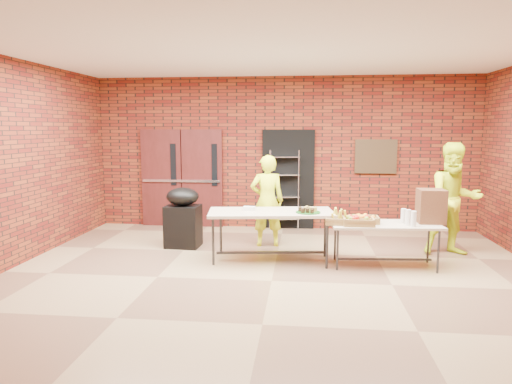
# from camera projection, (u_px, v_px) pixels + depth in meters

# --- Properties ---
(room) EXTENTS (8.08, 7.08, 3.28)m
(room) POSITION_uv_depth(u_px,v_px,m) (272.00, 168.00, 6.18)
(room) COLOR brown
(room) RESTS_ON ground
(double_doors) EXTENTS (1.78, 0.12, 2.10)m
(double_doors) POSITION_uv_depth(u_px,v_px,m) (182.00, 178.00, 9.87)
(double_doors) COLOR #481514
(double_doors) RESTS_ON room
(dark_doorway) EXTENTS (1.10, 0.06, 2.10)m
(dark_doorway) POSITION_uv_depth(u_px,v_px,m) (288.00, 179.00, 9.66)
(dark_doorway) COLOR black
(dark_doorway) RESTS_ON room
(bronze_plaque) EXTENTS (0.85, 0.04, 0.70)m
(bronze_plaque) POSITION_uv_depth(u_px,v_px,m) (376.00, 156.00, 9.39)
(bronze_plaque) COLOR #382716
(bronze_plaque) RESTS_ON room
(wire_rack) EXTENTS (0.64, 0.32, 1.68)m
(wire_rack) POSITION_uv_depth(u_px,v_px,m) (284.00, 190.00, 9.56)
(wire_rack) COLOR silver
(wire_rack) RESTS_ON room
(table_left) EXTENTS (2.07, 1.07, 0.81)m
(table_left) POSITION_uv_depth(u_px,v_px,m) (271.00, 215.00, 7.29)
(table_left) COLOR tan
(table_left) RESTS_ON room
(table_right) EXTENTS (1.70, 0.81, 0.68)m
(table_right) POSITION_uv_depth(u_px,v_px,m) (385.00, 227.00, 7.01)
(table_right) COLOR tan
(table_right) RESTS_ON room
(basket_bananas) EXTENTS (0.42, 0.33, 0.13)m
(basket_bananas) POSITION_uv_depth(u_px,v_px,m) (339.00, 220.00, 6.97)
(basket_bananas) COLOR olive
(basket_bananas) RESTS_ON table_right
(basket_oranges) EXTENTS (0.40, 0.31, 0.13)m
(basket_oranges) POSITION_uv_depth(u_px,v_px,m) (365.00, 219.00, 7.05)
(basket_oranges) COLOR olive
(basket_oranges) RESTS_ON table_right
(basket_apples) EXTENTS (0.46, 0.36, 0.14)m
(basket_apples) POSITION_uv_depth(u_px,v_px,m) (358.00, 221.00, 6.88)
(basket_apples) COLOR olive
(basket_apples) RESTS_ON table_right
(muffin_tray) EXTENTS (0.39, 0.39, 0.10)m
(muffin_tray) POSITION_uv_depth(u_px,v_px,m) (308.00, 210.00, 7.14)
(muffin_tray) COLOR #144D15
(muffin_tray) RESTS_ON table_left
(napkin_box) EXTENTS (0.19, 0.13, 0.06)m
(napkin_box) POSITION_uv_depth(u_px,v_px,m) (249.00, 209.00, 7.34)
(napkin_box) COLOR silver
(napkin_box) RESTS_ON table_left
(coffee_dispenser) EXTENTS (0.40, 0.35, 0.52)m
(coffee_dispenser) POSITION_uv_depth(u_px,v_px,m) (431.00, 206.00, 7.02)
(coffee_dispenser) COLOR #55331D
(coffee_dispenser) RESTS_ON table_right
(cup_stack_front) EXTENTS (0.08, 0.08, 0.23)m
(cup_stack_front) POSITION_uv_depth(u_px,v_px,m) (408.00, 217.00, 6.87)
(cup_stack_front) COLOR silver
(cup_stack_front) RESTS_ON table_right
(cup_stack_mid) EXTENTS (0.08, 0.08, 0.24)m
(cup_stack_mid) POSITION_uv_depth(u_px,v_px,m) (414.00, 219.00, 6.76)
(cup_stack_mid) COLOR silver
(cup_stack_mid) RESTS_ON table_right
(cup_stack_back) EXTENTS (0.08, 0.08, 0.23)m
(cup_stack_back) POSITION_uv_depth(u_px,v_px,m) (403.00, 216.00, 7.01)
(cup_stack_back) COLOR silver
(cup_stack_back) RESTS_ON table_right
(covered_grill) EXTENTS (0.62, 0.52, 1.08)m
(covered_grill) POSITION_uv_depth(u_px,v_px,m) (183.00, 217.00, 8.20)
(covered_grill) COLOR black
(covered_grill) RESTS_ON room
(volunteer_woman) EXTENTS (0.66, 0.49, 1.66)m
(volunteer_woman) POSITION_uv_depth(u_px,v_px,m) (267.00, 201.00, 8.22)
(volunteer_woman) COLOR #DFF61B
(volunteer_woman) RESTS_ON room
(volunteer_man) EXTENTS (0.99, 0.81, 1.90)m
(volunteer_man) POSITION_uv_depth(u_px,v_px,m) (454.00, 199.00, 7.62)
(volunteer_man) COLOR #DFF61B
(volunteer_man) RESTS_ON room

